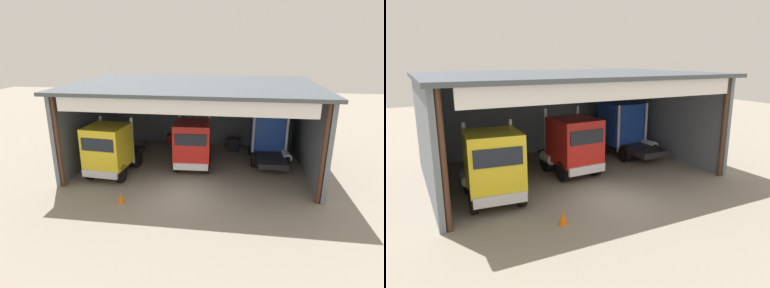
# 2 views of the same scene
# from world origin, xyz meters

# --- Properties ---
(ground_plane) EXTENTS (80.00, 80.00, 0.00)m
(ground_plane) POSITION_xyz_m (0.00, 0.00, 0.00)
(ground_plane) COLOR gray
(ground_plane) RESTS_ON ground
(workshop_shed) EXTENTS (15.50, 10.56, 5.64)m
(workshop_shed) POSITION_xyz_m (0.00, 5.92, 3.91)
(workshop_shed) COLOR slate
(workshop_shed) RESTS_ON ground
(truck_yellow_left_bay) EXTENTS (2.64, 5.31, 3.62)m
(truck_yellow_left_bay) POSITION_xyz_m (-4.98, 2.12, 1.76)
(truck_yellow_left_bay) COLOR yellow
(truck_yellow_left_bay) RESTS_ON ground
(truck_red_center_left_bay) EXTENTS (2.63, 4.59, 3.68)m
(truck_red_center_left_bay) POSITION_xyz_m (-0.06, 4.08, 1.75)
(truck_red_center_left_bay) COLOR red
(truck_red_center_left_bay) RESTS_ON ground
(truck_blue_yard_outside) EXTENTS (2.77, 4.97, 3.53)m
(truck_blue_yard_outside) POSITION_xyz_m (5.09, 6.48, 1.79)
(truck_blue_yard_outside) COLOR #1E47B7
(truck_blue_yard_outside) RESTS_ON ground
(oil_drum) EXTENTS (0.58, 0.58, 0.86)m
(oil_drum) POSITION_xyz_m (-2.60, 8.95, 0.43)
(oil_drum) COLOR #B21E19
(oil_drum) RESTS_ON ground
(tool_cart) EXTENTS (0.90, 0.60, 1.00)m
(tool_cart) POSITION_xyz_m (2.62, 8.07, 0.50)
(tool_cart) COLOR black
(tool_cart) RESTS_ON ground
(traffic_cone) EXTENTS (0.36, 0.36, 0.56)m
(traffic_cone) POSITION_xyz_m (-3.12, -1.30, 0.28)
(traffic_cone) COLOR orange
(traffic_cone) RESTS_ON ground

